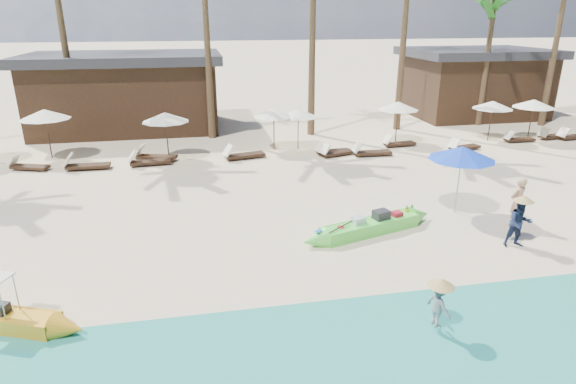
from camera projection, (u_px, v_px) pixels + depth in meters
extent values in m
plane|color=beige|center=(352.00, 248.00, 13.91)|extent=(240.00, 240.00, 0.00)
cube|color=tan|center=(432.00, 364.00, 9.30)|extent=(240.00, 4.50, 0.01)
cube|color=#55E345|center=(370.00, 227.00, 14.82)|extent=(3.36, 1.61, 0.40)
cube|color=white|center=(370.00, 226.00, 14.82)|extent=(2.87, 1.29, 0.18)
cube|color=#262628|center=(381.00, 216.00, 14.90)|extent=(0.55, 0.48, 0.36)
cube|color=silver|center=(358.00, 221.00, 14.60)|extent=(0.44, 0.40, 0.29)
cube|color=#B4182C|center=(397.00, 215.00, 15.13)|extent=(0.37, 0.34, 0.23)
cylinder|color=#B4182C|center=(341.00, 228.00, 14.36)|extent=(0.23, 0.23, 0.09)
cylinder|color=#262628|center=(335.00, 232.00, 14.16)|extent=(0.21, 0.21, 0.08)
sphere|color=tan|center=(325.00, 231.00, 14.05)|extent=(0.19, 0.19, 0.19)
cylinder|color=gold|center=(407.00, 211.00, 15.48)|extent=(0.15, 0.15, 0.19)
cylinder|color=gold|center=(412.00, 210.00, 15.57)|extent=(0.15, 0.15, 0.19)
imported|color=tan|center=(517.00, 202.00, 15.14)|extent=(0.68, 0.55, 1.61)
imported|color=#16203E|center=(520.00, 223.00, 13.79)|extent=(0.79, 0.66, 1.47)
imported|color=gray|center=(439.00, 305.00, 10.01)|extent=(0.54, 0.73, 1.00)
cylinder|color=#99999E|center=(458.00, 181.00, 16.04)|extent=(0.05, 0.05, 2.26)
cone|color=blue|center=(462.00, 153.00, 15.71)|extent=(2.17, 2.17, 0.44)
cylinder|color=#321E14|center=(48.00, 135.00, 22.26)|extent=(0.06, 0.06, 2.25)
cone|color=white|center=(45.00, 114.00, 21.92)|extent=(2.25, 2.25, 0.45)
cube|color=#321E14|center=(30.00, 167.00, 20.88)|extent=(1.70, 1.03, 0.11)
cube|color=white|center=(14.00, 160.00, 20.88)|extent=(0.52, 0.61, 0.47)
cube|color=#321E14|center=(88.00, 166.00, 20.94)|extent=(1.83, 0.61, 0.13)
cube|color=white|center=(68.00, 160.00, 20.70)|extent=(0.41, 0.59, 0.53)
cylinder|color=#321E14|center=(167.00, 137.00, 22.13)|extent=(0.05, 0.05, 2.14)
cone|color=white|center=(165.00, 117.00, 21.81)|extent=(2.14, 2.14, 0.43)
cube|color=#321E14|center=(151.00, 162.00, 21.54)|extent=(1.82, 0.72, 0.13)
cube|color=white|center=(132.00, 156.00, 21.24)|extent=(0.44, 0.61, 0.52)
cube|color=#321E14|center=(157.00, 157.00, 22.25)|extent=(1.92, 1.11, 0.13)
cube|color=white|center=(139.00, 150.00, 22.23)|extent=(0.57, 0.69, 0.53)
cylinder|color=#321E14|center=(274.00, 130.00, 23.70)|extent=(0.05, 0.05, 2.03)
cone|color=white|center=(274.00, 112.00, 23.39)|extent=(2.03, 2.03, 0.41)
cube|color=#321E14|center=(245.00, 155.00, 22.54)|extent=(1.93, 0.98, 0.13)
cube|color=white|center=(228.00, 150.00, 22.12)|extent=(0.53, 0.67, 0.54)
cylinder|color=#321E14|center=(298.00, 130.00, 23.90)|extent=(0.05, 0.05, 1.95)
cone|color=white|center=(298.00, 113.00, 23.61)|extent=(1.95, 1.95, 0.39)
cube|color=#321E14|center=(333.00, 151.00, 23.27)|extent=(1.65, 0.64, 0.11)
cube|color=white|center=(319.00, 146.00, 23.00)|extent=(0.40, 0.55, 0.47)
cube|color=#321E14|center=(337.00, 153.00, 23.00)|extent=(1.73, 1.00, 0.12)
cube|color=white|center=(325.00, 149.00, 22.58)|extent=(0.51, 0.62, 0.48)
cylinder|color=#321E14|center=(397.00, 123.00, 25.05)|extent=(0.05, 0.05, 2.10)
cone|color=white|center=(398.00, 106.00, 24.74)|extent=(2.10, 2.10, 0.42)
cube|color=#321E14|center=(373.00, 153.00, 22.98)|extent=(1.79, 0.63, 0.13)
cube|color=white|center=(357.00, 147.00, 22.76)|extent=(0.42, 0.59, 0.52)
cube|color=#321E14|center=(400.00, 144.00, 24.63)|extent=(1.66, 0.67, 0.11)
cube|color=white|center=(387.00, 139.00, 24.35)|extent=(0.41, 0.56, 0.47)
cylinder|color=#321E14|center=(490.00, 122.00, 25.44)|extent=(0.05, 0.05, 2.07)
cone|color=white|center=(493.00, 105.00, 25.13)|extent=(2.07, 2.07, 0.41)
cube|color=#321E14|center=(465.00, 147.00, 23.97)|extent=(1.72, 0.90, 0.12)
cube|color=white|center=(454.00, 143.00, 23.59)|extent=(0.48, 0.60, 0.48)
cylinder|color=#321E14|center=(531.00, 121.00, 25.56)|extent=(0.05, 0.05, 2.12)
cone|color=white|center=(534.00, 103.00, 25.24)|extent=(2.12, 2.12, 0.42)
cube|color=#321E14|center=(520.00, 139.00, 25.49)|extent=(1.57, 0.51, 0.11)
cube|color=white|center=(509.00, 135.00, 25.27)|extent=(0.35, 0.51, 0.46)
cube|color=#321E14|center=(553.00, 136.00, 26.14)|extent=(1.75, 0.79, 0.12)
cube|color=white|center=(544.00, 132.00, 25.80)|extent=(0.45, 0.59, 0.49)
cube|color=#321E14|center=(573.00, 137.00, 26.03)|extent=(1.76, 0.74, 0.12)
cube|color=white|center=(563.00, 132.00, 25.71)|extent=(0.44, 0.59, 0.50)
cone|color=brown|center=(63.00, 34.00, 24.05)|extent=(0.40, 0.40, 10.89)
cone|color=brown|center=(207.00, 42.00, 24.71)|extent=(0.40, 0.40, 10.08)
cone|color=brown|center=(313.00, 29.00, 25.25)|extent=(0.40, 0.40, 11.26)
cone|color=brown|center=(406.00, 10.00, 26.20)|extent=(0.40, 0.40, 13.16)
cone|color=brown|center=(487.00, 57.00, 28.17)|extent=(0.40, 0.40, 8.07)
cone|color=brown|center=(558.00, 34.00, 27.61)|extent=(0.40, 0.40, 10.64)
cube|color=#321E14|center=(128.00, 96.00, 27.94)|extent=(10.00, 6.00, 3.80)
cube|color=#2D2D33|center=(123.00, 58.00, 27.20)|extent=(10.80, 6.60, 0.50)
cube|color=#321E14|center=(473.00, 86.00, 31.86)|extent=(8.00, 6.00, 3.80)
cube|color=#2D2D33|center=(477.00, 53.00, 31.11)|extent=(8.80, 6.60, 0.50)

